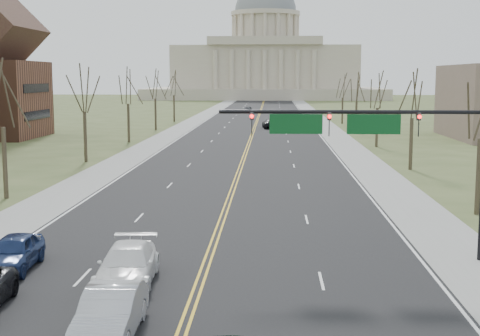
# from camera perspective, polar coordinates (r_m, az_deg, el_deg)

# --- Properties ---
(road) EXTENTS (20.00, 380.00, 0.01)m
(road) POSITION_cam_1_polar(r_m,az_deg,el_deg) (127.13, 1.45, 4.02)
(road) COLOR black
(road) RESTS_ON ground
(cross_road) EXTENTS (120.00, 14.00, 0.01)m
(cross_road) POSITION_cam_1_polar(r_m,az_deg,el_deg) (24.48, -4.37, -12.21)
(cross_road) COLOR black
(cross_road) RESTS_ON ground
(sidewalk_left) EXTENTS (4.00, 380.00, 0.03)m
(sidewalk_left) POSITION_cam_1_polar(r_m,az_deg,el_deg) (127.97, -3.95, 4.03)
(sidewalk_left) COLOR gray
(sidewalk_left) RESTS_ON ground
(sidewalk_right) EXTENTS (4.00, 380.00, 0.03)m
(sidewalk_right) POSITION_cam_1_polar(r_m,az_deg,el_deg) (127.42, 6.86, 3.97)
(sidewalk_right) COLOR gray
(sidewalk_right) RESTS_ON ground
(center_line) EXTENTS (0.42, 380.00, 0.01)m
(center_line) POSITION_cam_1_polar(r_m,az_deg,el_deg) (127.13, 1.45, 4.02)
(center_line) COLOR gold
(center_line) RESTS_ON road
(edge_line_left) EXTENTS (0.15, 380.00, 0.01)m
(edge_line_left) POSITION_cam_1_polar(r_m,az_deg,el_deg) (127.73, -2.96, 4.03)
(edge_line_left) COLOR silver
(edge_line_left) RESTS_ON road
(edge_line_right) EXTENTS (0.15, 380.00, 0.01)m
(edge_line_right) POSITION_cam_1_polar(r_m,az_deg,el_deg) (127.28, 5.87, 3.99)
(edge_line_right) COLOR silver
(edge_line_right) RESTS_ON road
(capitol) EXTENTS (90.00, 60.00, 50.00)m
(capitol) POSITION_cam_1_polar(r_m,az_deg,el_deg) (266.82, 2.17, 9.04)
(capitol) COLOR #BEB69E
(capitol) RESTS_ON ground
(signal_mast) EXTENTS (12.12, 0.44, 7.20)m
(signal_mast) POSITION_cam_1_polar(r_m,az_deg,el_deg) (30.77, 11.22, 2.78)
(signal_mast) COLOR black
(signal_mast) RESTS_ON ground
(tree_l_0) EXTENTS (3.96, 3.96, 9.00)m
(tree_l_0) POSITION_cam_1_polar(r_m,az_deg,el_deg) (48.48, -19.67, 5.65)
(tree_l_0) COLOR #332B1E
(tree_l_0) RESTS_ON ground
(tree_r_1) EXTENTS (3.74, 3.74, 8.50)m
(tree_r_1) POSITION_cam_1_polar(r_m,az_deg,el_deg) (62.14, 14.52, 5.87)
(tree_r_1) COLOR #332B1E
(tree_r_1) RESTS_ON ground
(tree_l_1) EXTENTS (3.96, 3.96, 9.00)m
(tree_l_1) POSITION_cam_1_polar(r_m,az_deg,el_deg) (67.41, -13.18, 6.37)
(tree_l_1) COLOR #332B1E
(tree_l_1) RESTS_ON ground
(tree_r_2) EXTENTS (3.74, 3.74, 8.50)m
(tree_r_2) POSITION_cam_1_polar(r_m,az_deg,el_deg) (81.82, 11.68, 6.36)
(tree_r_2) COLOR #332B1E
(tree_r_2) RESTS_ON ground
(tree_l_2) EXTENTS (3.96, 3.96, 9.00)m
(tree_l_2) POSITION_cam_1_polar(r_m,az_deg,el_deg) (86.81, -9.55, 6.74)
(tree_l_2) COLOR #332B1E
(tree_l_2) RESTS_ON ground
(tree_r_3) EXTENTS (3.74, 3.74, 8.50)m
(tree_r_3) POSITION_cam_1_polar(r_m,az_deg,el_deg) (101.62, 9.94, 6.65)
(tree_r_3) COLOR #332B1E
(tree_r_3) RESTS_ON ground
(tree_l_3) EXTENTS (3.96, 3.96, 9.00)m
(tree_l_3) POSITION_cam_1_polar(r_m,az_deg,el_deg) (106.44, -7.26, 6.96)
(tree_l_3) COLOR #332B1E
(tree_l_3) RESTS_ON ground
(tree_r_4) EXTENTS (3.74, 3.74, 8.50)m
(tree_r_4) POSITION_cam_1_polar(r_m,az_deg,el_deg) (121.49, 8.77, 6.84)
(tree_r_4) COLOR #332B1E
(tree_r_4) RESTS_ON ground
(tree_l_4) EXTENTS (3.96, 3.96, 9.00)m
(tree_l_4) POSITION_cam_1_polar(r_m,az_deg,el_deg) (126.18, -5.67, 7.10)
(tree_l_4) COLOR #332B1E
(tree_l_4) RESTS_ON ground
(car_sb_inner_lead) EXTENTS (1.83, 4.94, 1.61)m
(car_sb_inner_lead) POSITION_cam_1_polar(r_m,az_deg,el_deg) (22.41, -10.99, -12.05)
(car_sb_inner_lead) COLOR #B2B4BA
(car_sb_inner_lead) RESTS_ON road
(car_sb_inner_second) EXTENTS (2.55, 5.58, 1.58)m
(car_sb_inner_second) POSITION_cam_1_polar(r_m,az_deg,el_deg) (27.66, -9.59, -8.20)
(car_sb_inner_second) COLOR white
(car_sb_inner_second) RESTS_ON road
(car_sb_outer_second) EXTENTS (2.06, 4.61, 1.54)m
(car_sb_outer_second) POSITION_cam_1_polar(r_m,az_deg,el_deg) (30.94, -18.74, -6.83)
(car_sb_outer_second) COLOR navy
(car_sb_outer_second) RESTS_ON road
(car_far_nb) EXTENTS (2.88, 5.47, 1.47)m
(car_far_nb) POSITION_cam_1_polar(r_m,az_deg,el_deg) (109.60, 2.61, 3.79)
(car_far_nb) COLOR black
(car_far_nb) RESTS_ON road
(car_far_sb) EXTENTS (2.16, 4.26, 1.39)m
(car_far_sb) POSITION_cam_1_polar(r_m,az_deg,el_deg) (160.04, 0.68, 5.05)
(car_far_sb) COLOR #48494F
(car_far_sb) RESTS_ON road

